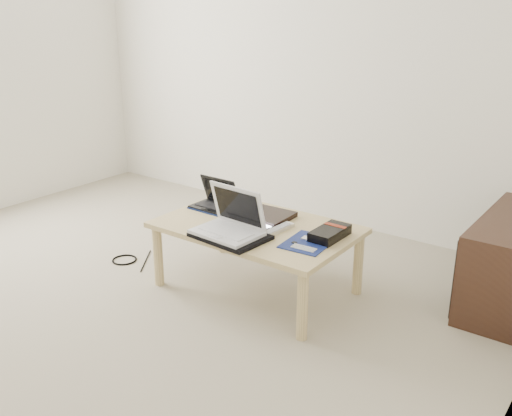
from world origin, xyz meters
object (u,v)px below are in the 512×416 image
Objects in this scene: netbook at (216,202)px; white_laptop at (230,223)px; coffee_table at (257,233)px; gpu_box at (330,233)px.

netbook is 0.73× the size of white_laptop.
white_laptop is at bearing -95.16° from coffee_table.
gpu_box is (0.80, -0.01, -0.01)m from netbook.
coffee_table is at bearing 84.84° from white_laptop.
coffee_table is at bearing -169.24° from gpu_box.
white_laptop is (-0.02, -0.21, 0.12)m from coffee_table.
coffee_table is 0.40m from netbook.
white_laptop reaches higher than coffee_table.
white_laptop is 1.43× the size of gpu_box.
white_laptop reaches higher than gpu_box.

